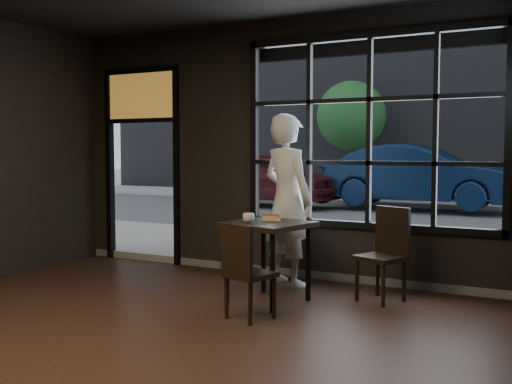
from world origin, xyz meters
The scene contains 15 objects.
floor centered at (0.00, 0.00, -0.01)m, with size 6.00×7.00×0.02m, color black.
wall_right centered at (3.00, 0.00, 1.60)m, with size 0.04×7.00×3.20m, color black.
window_frame centered at (1.20, 3.50, 1.80)m, with size 3.06×0.12×2.28m, color black.
stained_transom centered at (-2.10, 3.50, 2.35)m, with size 1.20×0.06×0.70m, color orange.
street_asphalt centered at (0.00, 24.00, -0.02)m, with size 60.00×41.00×0.04m, color #545456.
building_across centered at (0.00, 23.00, 7.50)m, with size 28.00×12.00×15.00m, color #5B5956.
cafe_table centered at (0.51, 2.25, 0.42)m, with size 0.78×0.78×0.84m, color black.
chair_near centered at (0.65, 1.61, 0.45)m, with size 0.39×0.39×0.90m, color black.
chair_window centered at (1.55, 2.82, 0.49)m, with size 0.43×0.43×0.98m, color black.
man centered at (0.37, 3.04, 1.00)m, with size 0.73×0.48×2.00m, color silver.
hotdog centered at (0.49, 2.38, 0.87)m, with size 0.20×0.08×0.06m, color tan, non-canonical shape.
cup centered at (0.36, 2.12, 0.89)m, with size 0.12×0.12×0.10m, color silver.
navy_car centered at (-0.19, 12.52, 0.91)m, with size 1.72×4.93×1.63m, color #081935.
maroon_car centered at (-4.27, 11.81, 0.82)m, with size 1.70×4.22×1.44m, color #4B1219.
tree_left centered at (-3.08, 15.49, 2.69)m, with size 2.24×2.24×3.82m.
Camera 1 is at (3.27, -3.27, 1.58)m, focal length 42.00 mm.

